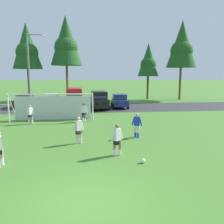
# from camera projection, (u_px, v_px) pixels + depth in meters

# --- Properties ---
(ground_plane) EXTENTS (400.00, 400.00, 0.00)m
(ground_plane) POSITION_uv_depth(u_px,v_px,m) (87.00, 118.00, 21.98)
(ground_plane) COLOR #477A2D
(parking_lot_strip) EXTENTS (52.00, 8.40, 0.01)m
(parking_lot_strip) POSITION_uv_depth(u_px,v_px,m) (87.00, 108.00, 28.95)
(parking_lot_strip) COLOR #333335
(parking_lot_strip) RESTS_ON ground
(soccer_ball) EXTENTS (0.22, 0.22, 0.22)m
(soccer_ball) POSITION_uv_depth(u_px,v_px,m) (143.00, 161.00, 10.59)
(soccer_ball) COLOR white
(soccer_ball) RESTS_ON ground
(soccer_goal) EXTENTS (7.45, 2.06, 2.57)m
(soccer_goal) POSITION_uv_depth(u_px,v_px,m) (53.00, 106.00, 20.74)
(soccer_goal) COLOR white
(soccer_goal) RESTS_ON ground
(player_striker_near) EXTENTS (0.68, 0.46, 1.64)m
(player_striker_near) POSITION_uv_depth(u_px,v_px,m) (117.00, 140.00, 11.52)
(player_striker_near) COLOR #936B4C
(player_striker_near) RESTS_ON ground
(player_midfield_center) EXTENTS (0.69, 0.43, 1.64)m
(player_midfield_center) POSITION_uv_depth(u_px,v_px,m) (79.00, 130.00, 13.58)
(player_midfield_center) COLOR beige
(player_midfield_center) RESTS_ON ground
(player_defender_far) EXTENTS (0.68, 0.43, 1.64)m
(player_defender_far) POSITION_uv_depth(u_px,v_px,m) (137.00, 125.00, 14.92)
(player_defender_far) COLOR beige
(player_defender_far) RESTS_ON ground
(player_winger_right) EXTENTS (0.56, 0.61, 1.64)m
(player_winger_right) POSITION_uv_depth(u_px,v_px,m) (30.00, 114.00, 19.13)
(player_winger_right) COLOR tan
(player_winger_right) RESTS_ON ground
(player_trailing_back) EXTENTS (0.71, 0.35, 1.64)m
(player_trailing_back) POSITION_uv_depth(u_px,v_px,m) (84.00, 112.00, 20.09)
(player_trailing_back) COLOR brown
(player_trailing_back) RESTS_ON ground
(parked_car_slot_far_left) EXTENTS (2.28, 4.32, 1.72)m
(parked_car_slot_far_left) POSITION_uv_depth(u_px,v_px,m) (25.00, 101.00, 29.16)
(parked_car_slot_far_left) COLOR maroon
(parked_car_slot_far_left) RESTS_ON ground
(parked_car_slot_left) EXTENTS (2.19, 4.28, 1.72)m
(parked_car_slot_left) POSITION_uv_depth(u_px,v_px,m) (51.00, 101.00, 29.18)
(parked_car_slot_left) COLOR silver
(parked_car_slot_left) RESTS_ON ground
(parked_car_slot_center_left) EXTENTS (2.35, 4.88, 2.52)m
(parked_car_slot_center_left) POSITION_uv_depth(u_px,v_px,m) (75.00, 98.00, 28.42)
(parked_car_slot_center_left) COLOR red
(parked_car_slot_center_left) RESTS_ON ground
(parked_car_slot_center) EXTENTS (2.33, 4.70, 2.16)m
(parked_car_slot_center) POSITION_uv_depth(u_px,v_px,m) (99.00, 100.00, 27.84)
(parked_car_slot_center) COLOR black
(parked_car_slot_center) RESTS_ON ground
(parked_car_slot_center_right) EXTENTS (2.14, 4.25, 1.72)m
(parked_car_slot_center_right) POSITION_uv_depth(u_px,v_px,m) (120.00, 101.00, 28.96)
(parked_car_slot_center_right) COLOR navy
(parked_car_slot_center_right) RESTS_ON ground
(tree_mid_left) EXTENTS (4.64, 4.64, 12.38)m
(tree_mid_left) POSITION_uv_depth(u_px,v_px,m) (27.00, 47.00, 35.99)
(tree_mid_left) COLOR brown
(tree_mid_left) RESTS_ON ground
(tree_center_back) EXTENTS (5.21, 5.21, 13.90)m
(tree_center_back) POSITION_uv_depth(u_px,v_px,m) (66.00, 42.00, 37.40)
(tree_center_back) COLOR brown
(tree_center_back) RESTS_ON ground
(tree_mid_right) EXTENTS (3.57, 3.57, 9.53)m
(tree_mid_right) POSITION_uv_depth(u_px,v_px,m) (148.00, 61.00, 38.57)
(tree_mid_right) COLOR brown
(tree_mid_right) RESTS_ON ground
(tree_right_edge) EXTENTS (4.90, 4.90, 13.05)m
(tree_right_edge) POSITION_uv_depth(u_px,v_px,m) (182.00, 46.00, 37.44)
(tree_right_edge) COLOR brown
(tree_right_edge) RESTS_ON ground
(street_lamp) EXTENTS (2.00, 0.32, 8.27)m
(street_lamp) POSITION_uv_depth(u_px,v_px,m) (31.00, 74.00, 23.46)
(street_lamp) COLOR slate
(street_lamp) RESTS_ON ground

